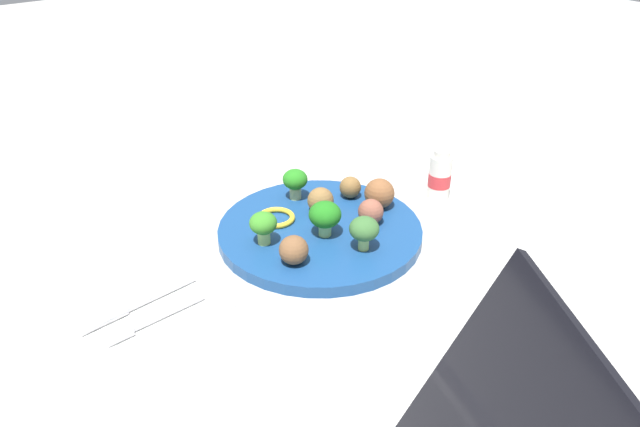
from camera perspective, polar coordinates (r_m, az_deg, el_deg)
name	(u,v)px	position (r m, az deg, el deg)	size (l,w,h in m)	color
ground_plane	(320,236)	(0.83, 0.00, -2.15)	(4.00, 4.00, 0.00)	#B2B2AD
plate	(320,231)	(0.83, 0.00, -1.68)	(0.28, 0.28, 0.02)	navy
broccoli_floret_front_right	(325,216)	(0.79, 0.48, -0.19)	(0.04, 0.04, 0.05)	#99C876
broccoli_floret_back_left	(364,230)	(0.76, 4.22, -1.54)	(0.04, 0.04, 0.05)	#A8CC69
broccoli_floret_mid_right	(295,181)	(0.88, -2.38, 3.12)	(0.04, 0.04, 0.05)	#A7B879
broccoli_floret_far_rim	(263,225)	(0.77, -5.42, -1.07)	(0.04, 0.04, 0.04)	#A9CC67
meatball_mid_right	(294,250)	(0.74, -2.51, -3.49)	(0.04, 0.04, 0.04)	brown
meatball_center	(350,187)	(0.89, 2.90, 2.51)	(0.03, 0.03, 0.03)	brown
meatball_far_rim	(321,200)	(0.85, 0.05, 1.25)	(0.04, 0.04, 0.04)	brown
meatball_back_left	(379,193)	(0.86, 5.67, 1.91)	(0.04, 0.04, 0.04)	brown
meatball_mid_left	(371,212)	(0.82, 4.85, 0.17)	(0.04, 0.04, 0.04)	brown
pepper_ring_near_rim	(276,218)	(0.84, -4.21, -0.39)	(0.05, 0.05, 0.01)	yellow
napkin	(148,312)	(0.72, -16.08, -9.03)	(0.17, 0.12, 0.01)	white
fork	(149,319)	(0.70, -15.96, -9.65)	(0.12, 0.02, 0.01)	silver
knife	(133,305)	(0.73, -17.35, -8.27)	(0.15, 0.02, 0.01)	silver
yogurt_bottle	(440,177)	(0.93, 11.32, 3.46)	(0.03, 0.03, 0.08)	white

